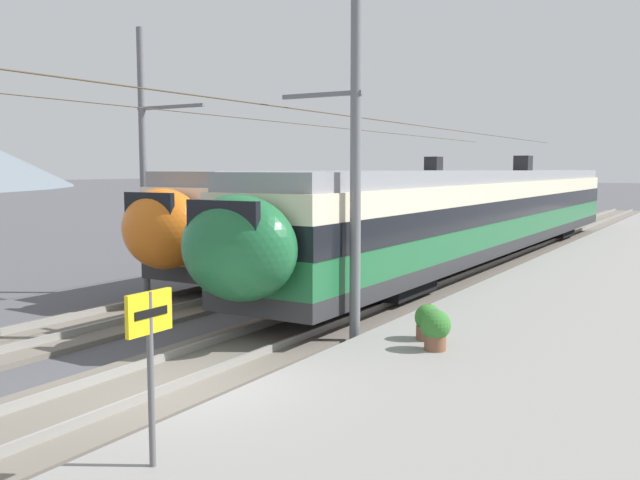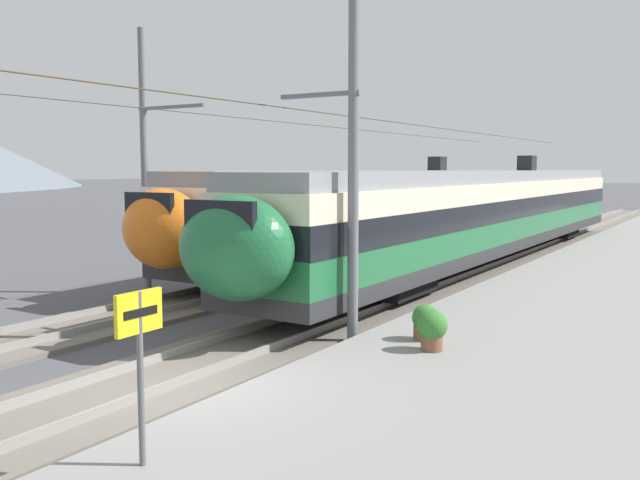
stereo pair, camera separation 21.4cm
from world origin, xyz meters
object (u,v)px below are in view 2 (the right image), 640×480
(catenary_mast_mid, at_px, (348,153))
(potted_plant_by_shelter, at_px, (425,321))
(platform_sign, at_px, (139,338))
(train_near_platform, at_px, (488,210))
(catenary_mast_far_side, at_px, (149,158))
(train_far_track, at_px, (394,206))
(potted_plant_platform_edge, at_px, (432,327))

(catenary_mast_mid, height_order, potted_plant_by_shelter, catenary_mast_mid)
(platform_sign, bearing_deg, catenary_mast_mid, 10.88)
(train_near_platform, bearing_deg, platform_sign, -172.15)
(catenary_mast_mid, bearing_deg, train_near_platform, 6.27)
(catenary_mast_mid, bearing_deg, platform_sign, -169.12)
(catenary_mast_far_side, bearing_deg, platform_sign, -135.01)
(train_near_platform, xyz_separation_m, catenary_mast_mid, (-14.59, -1.60, 2.03))
(catenary_mast_mid, xyz_separation_m, potted_plant_by_shelter, (-0.07, -1.90, -3.48))
(train_far_track, xyz_separation_m, platform_sign, (-23.03, -7.75, -0.29))
(train_near_platform, height_order, potted_plant_by_shelter, train_near_platform)
(train_far_track, bearing_deg, platform_sign, -161.39)
(train_near_platform, distance_m, catenary_mast_mid, 14.82)
(train_near_platform, bearing_deg, potted_plant_by_shelter, -166.57)
(catenary_mast_far_side, distance_m, potted_plant_by_shelter, 11.18)
(train_far_track, xyz_separation_m, catenary_mast_mid, (-15.49, -6.30, 2.03))
(train_far_track, height_order, catenary_mast_far_side, catenary_mast_far_side)
(catenary_mast_far_side, bearing_deg, train_near_platform, -29.20)
(catenary_mast_mid, height_order, potted_plant_platform_edge, catenary_mast_mid)
(catenary_mast_mid, distance_m, catenary_mast_far_side, 8.76)
(catenary_mast_far_side, relative_size, potted_plant_by_shelter, 66.76)
(catenary_mast_mid, relative_size, platform_sign, 23.59)
(platform_sign, bearing_deg, catenary_mast_far_side, 44.99)
(platform_sign, xyz_separation_m, potted_plant_platform_edge, (6.74, -0.90, -1.10))
(catenary_mast_far_side, height_order, platform_sign, catenary_mast_far_side)
(platform_sign, distance_m, potted_plant_platform_edge, 6.89)
(train_far_track, bearing_deg, train_near_platform, -100.80)
(platform_sign, distance_m, potted_plant_by_shelter, 7.57)
(catenary_mast_far_side, height_order, potted_plant_by_shelter, catenary_mast_far_side)
(train_far_track, relative_size, catenary_mast_far_side, 0.62)
(train_far_track, xyz_separation_m, catenary_mast_far_side, (-13.13, 2.14, 2.04))
(catenary_mast_mid, relative_size, potted_plant_platform_edge, 61.79)
(potted_plant_by_shelter, bearing_deg, platform_sign, 176.58)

